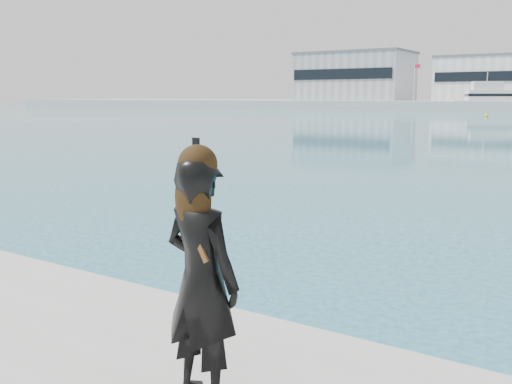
% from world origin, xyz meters
% --- Properties ---
extents(warehouse_grey_left, '(26.52, 16.36, 11.50)m').
position_xyz_m(warehouse_grey_left, '(-55.00, 127.98, 7.76)').
color(warehouse_grey_left, gray).
rests_on(warehouse_grey_left, far_quay).
extents(warehouse_white, '(24.48, 15.35, 9.50)m').
position_xyz_m(warehouse_white, '(-22.00, 127.98, 6.76)').
color(warehouse_white, silver).
rests_on(warehouse_white, far_quay).
extents(flagpole_left, '(1.28, 0.16, 8.00)m').
position_xyz_m(flagpole_left, '(-37.91, 121.00, 6.54)').
color(flagpole_left, silver).
rests_on(flagpole_left, far_quay).
extents(motor_yacht, '(16.95, 10.84, 7.70)m').
position_xyz_m(motor_yacht, '(-20.85, 117.50, 2.16)').
color(motor_yacht, silver).
rests_on(motor_yacht, ground).
extents(buoy_far, '(0.50, 0.50, 0.50)m').
position_xyz_m(buoy_far, '(-15.49, 85.35, 0.00)').
color(buoy_far, '#D7DA0B').
rests_on(buoy_far, ground).
extents(woman, '(0.69, 0.50, 1.88)m').
position_xyz_m(woman, '(-0.19, -0.60, 1.75)').
color(woman, black).
rests_on(woman, near_quay).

